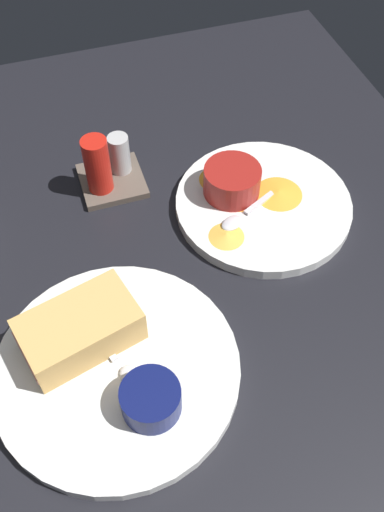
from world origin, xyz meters
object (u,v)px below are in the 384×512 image
ramekin_dark_sauce (149,399)px  condiment_caddy (106,168)px  spoon_by_gravy_ramekin (238,218)px  plate_sandwich_main (116,370)px  sandwich_half_near (79,330)px  ramekin_light_gravy (231,180)px  plate_chips_companion (262,205)px  spoon_by_dark_ramekin (124,369)px

ramekin_dark_sauce → condiment_caddy: condiment_caddy is taller
condiment_caddy → spoon_by_gravy_ramekin: bearing=-42.2°
plate_sandwich_main → sandwich_half_near: 6.18cm
sandwich_half_near → ramekin_light_gravy: sandwich_half_near is taller
ramekin_light_gravy → plate_sandwich_main: bearing=-135.4°
ramekin_dark_sauce → spoon_by_gravy_ramekin: ramekin_dark_sauce is taller
ramekin_light_gravy → spoon_by_gravy_ramekin: (-0.93, -5.29, -1.86)cm
condiment_caddy → plate_chips_companion: bearing=-29.9°
sandwich_half_near → condiment_caddy: size_ratio=1.54×
spoon_by_gravy_ramekin → plate_chips_companion: bearing=25.9°
plate_chips_companion → spoon_by_gravy_ramekin: bearing=-154.1°
sandwich_half_near → ramekin_dark_sauce: sandwich_half_near is taller
spoon_by_dark_ramekin → ramekin_light_gravy: bearing=46.7°
spoon_by_dark_ramekin → plate_chips_companion: bearing=37.8°
plate_sandwich_main → spoon_by_gravy_ramekin: 26.21cm
plate_sandwich_main → sandwich_half_near: sandwich_half_near is taller
sandwich_half_near → spoon_by_dark_ramekin: (3.69, -5.16, -2.04)cm
plate_sandwich_main → condiment_caddy: bearing=78.7°
spoon_by_dark_ramekin → plate_chips_companion: 30.98cm
ramekin_dark_sauce → ramekin_light_gravy: (19.11, 27.06, 0.31)cm
plate_sandwich_main → spoon_by_dark_ramekin: (0.84, -0.72, 1.16)cm
spoon_by_dark_ramekin → ramekin_light_gravy: ramekin_light_gravy is taller
spoon_by_dark_ramekin → ramekin_light_gravy: (20.79, 22.04, 1.86)cm
plate_chips_companion → spoon_by_gravy_ramekin: size_ratio=2.57×
plate_sandwich_main → condiment_caddy: size_ratio=2.93×
plate_sandwich_main → ramekin_dark_sauce: 6.82cm
sandwich_half_near → condiment_caddy: bearing=70.7°
ramekin_light_gravy → spoon_by_gravy_ramekin: ramekin_light_gravy is taller
ramekin_dark_sauce → spoon_by_dark_ramekin: bearing=108.5°
spoon_by_gravy_ramekin → ramekin_light_gravy: bearing=80.0°
spoon_by_dark_ramekin → ramekin_light_gravy: 30.35cm
plate_chips_companion → sandwich_half_near: bearing=-153.9°
spoon_by_dark_ramekin → plate_chips_companion: spoon_by_dark_ramekin is taller
spoon_by_dark_ramekin → condiment_caddy: size_ratio=1.03×
spoon_by_dark_ramekin → condiment_caddy: (5.05, 30.16, 1.44)cm
ramekin_dark_sauce → ramekin_light_gravy: 33.13cm
ramekin_dark_sauce → spoon_by_dark_ramekin: size_ratio=0.66×
sandwich_half_near → ramekin_light_gravy: (24.48, 16.88, -0.18)cm
sandwich_half_near → plate_chips_companion: 31.52cm
ramekin_light_gravy → spoon_by_dark_ramekin: bearing=-133.3°
ramekin_dark_sauce → plate_chips_companion: bearing=46.5°
plate_chips_companion → condiment_caddy: (-19.41, 11.18, 2.61)cm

